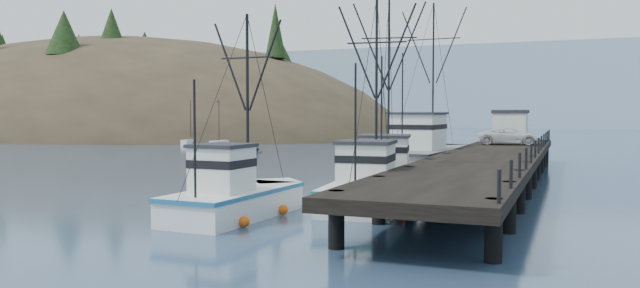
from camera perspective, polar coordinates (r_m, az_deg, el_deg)
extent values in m
plane|color=navy|center=(30.64, -16.20, -5.91)|extent=(400.00, 400.00, 0.00)
cube|color=black|center=(40.13, 15.14, -1.29)|extent=(6.00, 44.00, 0.50)
cylinder|color=black|center=(21.40, 1.50, -6.92)|extent=(0.56, 0.56, 2.00)
cylinder|color=black|center=(20.20, 15.58, -7.63)|extent=(0.56, 0.56, 2.00)
cylinder|color=black|center=(26.08, 5.38, -5.13)|extent=(0.56, 0.56, 2.00)
cylinder|color=black|center=(25.11, 16.88, -5.57)|extent=(0.56, 0.56, 2.00)
cylinder|color=black|center=(30.86, 8.05, -3.88)|extent=(0.56, 0.56, 2.00)
cylinder|color=black|center=(30.05, 17.75, -4.18)|extent=(0.56, 0.56, 2.00)
cylinder|color=black|center=(35.71, 10.00, -2.96)|extent=(0.56, 0.56, 2.00)
cylinder|color=black|center=(35.00, 18.37, -3.19)|extent=(0.56, 0.56, 2.00)
cylinder|color=black|center=(40.59, 11.48, -2.26)|extent=(0.56, 0.56, 2.00)
cylinder|color=black|center=(39.97, 18.83, -2.44)|extent=(0.56, 0.56, 2.00)
cylinder|color=black|center=(45.49, 12.64, -1.70)|extent=(0.56, 0.56, 2.00)
cylinder|color=black|center=(44.94, 19.19, -1.86)|extent=(0.56, 0.56, 2.00)
cylinder|color=black|center=(50.42, 13.57, -1.26)|extent=(0.56, 0.56, 2.00)
cylinder|color=black|center=(49.92, 19.48, -1.39)|extent=(0.56, 0.56, 2.00)
cylinder|color=black|center=(55.36, 14.34, -0.89)|extent=(0.56, 0.56, 2.00)
cylinder|color=black|center=(54.90, 19.72, -1.01)|extent=(0.56, 0.56, 2.00)
cylinder|color=black|center=(60.31, 14.98, -0.59)|extent=(0.56, 0.56, 2.00)
cylinder|color=black|center=(59.89, 19.92, -0.69)|extent=(0.56, 0.56, 2.00)
ellipsoid|color=#382D1E|center=(135.46, -19.00, -1.66)|extent=(132.00, 78.00, 51.00)
ellipsoid|color=black|center=(141.50, -19.49, 0.15)|extent=(109.20, 62.40, 41.60)
cube|color=beige|center=(97.95, -13.39, 1.02)|extent=(4.00, 5.00, 2.80)
cube|color=beige|center=(104.72, -14.80, 1.13)|extent=(4.00, 5.00, 2.80)
cube|color=beige|center=(100.74, -9.56, 1.12)|extent=(4.00, 5.00, 2.80)
cube|color=#9EB2C6|center=(193.99, 19.46, 1.47)|extent=(360.00, 40.00, 26.00)
cube|color=silver|center=(216.91, 6.33, 1.78)|extent=(180.00, 25.00, 18.00)
cube|color=white|center=(101.08, -16.83, 0.41)|extent=(1.00, 3.50, 0.90)
cylinder|color=black|center=(101.00, -16.86, 2.05)|extent=(0.08, 0.08, 6.00)
cube|color=white|center=(84.36, -9.20, 0.01)|extent=(1.00, 3.50, 0.90)
cylinder|color=black|center=(84.25, -9.22, 1.98)|extent=(0.08, 0.08, 6.00)
cube|color=white|center=(105.54, -12.06, 0.58)|extent=(1.00, 3.50, 0.90)
cylinder|color=black|center=(105.46, -12.08, 2.15)|extent=(0.08, 0.08, 6.00)
cube|color=white|center=(94.36, -16.62, 0.24)|extent=(1.00, 3.50, 0.90)
cylinder|color=black|center=(94.27, -16.65, 2.00)|extent=(0.08, 0.08, 6.00)
cube|color=white|center=(99.54, -4.21, 0.49)|extent=(1.00, 3.50, 0.90)
cylinder|color=black|center=(99.45, -4.21, 2.16)|extent=(0.08, 0.08, 6.00)
cube|color=white|center=(104.35, -15.46, 0.51)|extent=(1.00, 3.50, 0.90)
cylinder|color=black|center=(104.26, -15.49, 2.10)|extent=(0.08, 0.08, 6.00)
cube|color=white|center=(91.25, -9.32, 0.23)|extent=(1.00, 3.50, 0.90)
cylinder|color=black|center=(91.15, -9.34, 2.05)|extent=(0.08, 0.08, 6.00)
cube|color=white|center=(95.13, -18.62, 0.23)|extent=(1.00, 3.50, 0.90)
cylinder|color=black|center=(95.04, -18.65, 1.97)|extent=(0.08, 0.08, 6.00)
cube|color=white|center=(88.25, -11.73, 0.11)|extent=(1.00, 3.50, 0.90)
cylinder|color=black|center=(88.15, -11.75, 2.00)|extent=(0.08, 0.08, 6.00)
cube|color=white|center=(103.82, -15.36, 0.50)|extent=(1.00, 3.50, 0.90)
cylinder|color=black|center=(103.74, -15.38, 2.10)|extent=(0.08, 0.08, 6.00)
cube|color=white|center=(30.86, 4.65, -4.89)|extent=(4.24, 9.00, 1.60)
cube|color=white|center=(35.10, 6.10, -3.94)|extent=(3.38, 3.38, 1.60)
cube|color=#1D746B|center=(30.77, 4.66, -3.60)|extent=(4.33, 9.23, 0.18)
cube|color=silver|center=(29.58, 4.22, -1.82)|extent=(2.61, 2.68, 1.90)
cube|color=#26262B|center=(29.51, 4.23, 0.17)|extent=(2.83, 2.92, 0.16)
cylinder|color=black|center=(31.90, 5.18, 5.11)|extent=(0.14, 0.14, 9.22)
cylinder|color=black|center=(27.30, 3.25, 1.59)|extent=(0.10, 0.10, 5.53)
cube|color=white|center=(27.91, -7.82, -5.75)|extent=(3.34, 7.66, 1.60)
cube|color=white|center=(31.14, -4.11, -4.82)|extent=(3.04, 3.04, 1.60)
cube|color=#206192|center=(27.82, -7.83, -4.33)|extent=(3.40, 7.85, 0.18)
cube|color=silver|center=(26.89, -8.94, -2.34)|extent=(2.21, 2.21, 1.90)
cube|color=#26262B|center=(26.82, -8.96, -0.14)|extent=(2.40, 2.41, 0.16)
cylinder|color=black|center=(28.58, -6.64, 3.95)|extent=(0.14, 0.14, 7.83)
cylinder|color=black|center=(25.21, -11.38, 0.47)|extent=(0.10, 0.10, 4.70)
cube|color=white|center=(38.44, 6.09, -3.33)|extent=(5.82, 10.62, 1.60)
cube|color=white|center=(43.42, 6.58, -2.60)|extent=(3.79, 3.79, 1.60)
cube|color=#15574B|center=(38.37, 6.09, -2.29)|extent=(5.94, 10.88, 0.18)
cube|color=silver|center=(37.00, 5.95, -0.86)|extent=(3.22, 3.32, 1.90)
cube|color=#26262B|center=(36.95, 5.96, 0.74)|extent=(3.50, 3.62, 0.16)
cylinder|color=black|center=(39.79, 6.31, 5.77)|extent=(0.14, 0.14, 10.73)
cylinder|color=black|center=(34.35, 5.64, 2.63)|extent=(0.10, 0.10, 6.44)
cube|color=slate|center=(48.97, 9.53, -1.63)|extent=(5.85, 14.13, 2.20)
cube|color=slate|center=(55.58, 11.62, -1.10)|extent=(4.78, 4.78, 2.20)
cube|color=black|center=(48.90, 9.54, -0.47)|extent=(5.98, 14.49, 0.18)
cube|color=silver|center=(47.15, 8.92, 1.11)|extent=(3.64, 4.14, 2.60)
cube|color=#26262B|center=(47.12, 8.94, 2.79)|extent=(3.96, 4.52, 0.16)
cylinder|color=black|center=(50.92, 10.30, 6.22)|extent=(0.14, 0.14, 11.44)
cylinder|color=black|center=(43.77, 7.54, 3.77)|extent=(0.10, 0.10, 6.87)
cube|color=silver|center=(57.98, 17.01, 1.47)|extent=(2.80, 3.00, 2.50)
cube|color=#26262B|center=(57.96, 17.03, 2.85)|extent=(3.00, 3.20, 0.30)
imported|color=silver|center=(52.21, 16.96, 0.69)|extent=(5.09, 2.68, 1.36)
imported|color=#565A5F|center=(70.27, -6.67, -0.82)|extent=(6.72, 6.96, 1.18)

